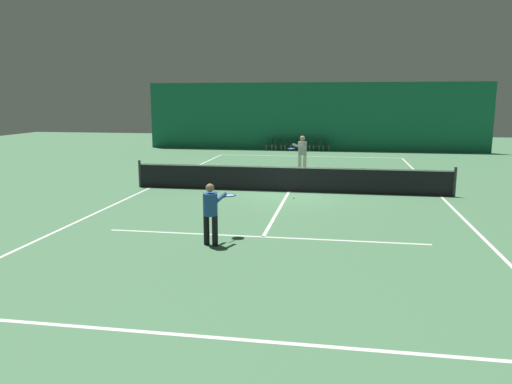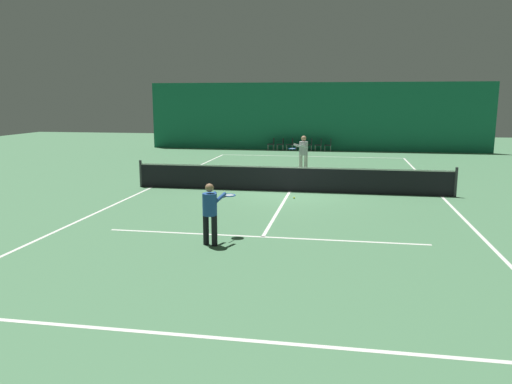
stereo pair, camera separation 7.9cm
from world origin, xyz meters
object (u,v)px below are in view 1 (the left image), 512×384
object	(u,v)px
courtside_chair_3	(299,144)
courtside_chair_5	(318,144)
courtside_chair_0	(270,143)
courtside_chair_4	(308,144)
player_near	(211,209)
tennis_ball	(294,198)
courtside_chair_6	(327,144)
tennis_net	(289,178)
player_far	(302,152)
courtside_chair_2	(289,143)
courtside_chair_1	(280,143)

from	to	relation	value
courtside_chair_3	courtside_chair_5	bearing A→B (deg)	90.00
courtside_chair_0	courtside_chair_4	bearing A→B (deg)	90.00
player_near	tennis_ball	size ratio (longest dim) A/B	22.78
courtside_chair_0	courtside_chair_6	size ratio (longest dim) A/B	1.00
tennis_net	courtside_chair_3	distance (m)	15.17
player_near	tennis_ball	bearing A→B (deg)	3.21
player_far	courtside_chair_5	xyz separation A→B (m)	(0.26, 10.33, -0.54)
courtside_chair_0	tennis_net	bearing A→B (deg)	10.65
courtside_chair_3	courtside_chair_2	bearing A→B (deg)	-90.00
tennis_net	courtside_chair_4	distance (m)	15.15
player_near	courtside_chair_5	bearing A→B (deg)	12.78
courtside_chair_1	courtside_chair_5	size ratio (longest dim) A/B	1.00
player_far	courtside_chair_0	world-z (taller)	player_far
tennis_net	courtside_chair_1	size ratio (longest dim) A/B	14.29
courtside_chair_5	tennis_ball	bearing A→B (deg)	-0.20
player_near	courtside_chair_4	world-z (taller)	player_near
courtside_chair_0	courtside_chair_3	xyz separation A→B (m)	(1.92, 0.00, 0.00)
player_far	courtside_chair_0	size ratio (longest dim) A/B	2.10
courtside_chair_1	courtside_chair_4	world-z (taller)	same
tennis_net	courtside_chair_3	world-z (taller)	tennis_net
courtside_chair_2	courtside_chair_4	xyz separation A→B (m)	(1.28, 0.00, 0.00)
courtside_chair_2	courtside_chair_3	xyz separation A→B (m)	(0.64, 0.00, 0.00)
tennis_ball	tennis_net	bearing A→B (deg)	102.74
courtside_chair_5	courtside_chair_6	size ratio (longest dim) A/B	1.00
courtside_chair_0	tennis_ball	xyz separation A→B (m)	(3.15, -16.47, -0.45)
player_far	courtside_chair_2	size ratio (longest dim) A/B	2.10
courtside_chair_2	courtside_chair_6	xyz separation A→B (m)	(2.57, 0.00, 0.00)
courtside_chair_5	tennis_ball	xyz separation A→B (m)	(-0.06, -16.47, -0.45)
player_far	courtside_chair_3	distance (m)	10.40
player_near	tennis_ball	distance (m)	6.18
courtside_chair_6	tennis_ball	size ratio (longest dim) A/B	12.73
courtside_chair_0	courtside_chair_1	distance (m)	0.64
player_near	courtside_chair_6	bearing A→B (deg)	11.15
courtside_chair_0	courtside_chair_3	distance (m)	1.92
courtside_chair_2	courtside_chair_4	bearing A→B (deg)	90.00
courtside_chair_0	courtside_chair_4	xyz separation A→B (m)	(2.57, 0.00, 0.00)
courtside_chair_1	courtside_chair_6	size ratio (longest dim) A/B	1.00
courtside_chair_3	courtside_chair_5	xyz separation A→B (m)	(1.28, 0.00, 0.00)
courtside_chair_2	tennis_ball	bearing A→B (deg)	6.46
tennis_net	courtside_chair_5	distance (m)	15.15
courtside_chair_1	courtside_chair_6	distance (m)	3.21
courtside_chair_1	courtside_chair_0	bearing A→B (deg)	-90.00
player_near	player_far	distance (m)	12.16
courtside_chair_6	tennis_ball	bearing A→B (deg)	-2.44
tennis_ball	player_near	bearing A→B (deg)	-103.32
courtside_chair_1	courtside_chair_2	world-z (taller)	same
tennis_net	player_far	world-z (taller)	player_far
courtside_chair_5	courtside_chair_6	world-z (taller)	same
tennis_net	courtside_chair_6	distance (m)	15.18
player_far	courtside_chair_0	xyz separation A→B (m)	(-2.95, 10.33, -0.54)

